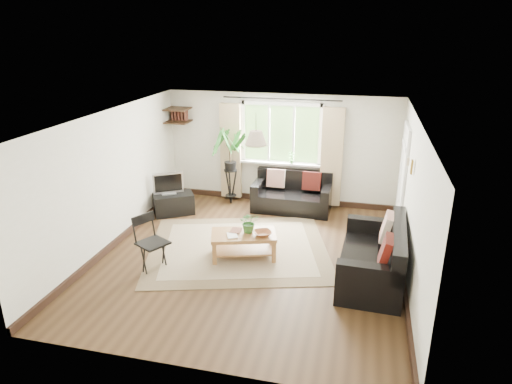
% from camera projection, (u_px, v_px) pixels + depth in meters
% --- Properties ---
extents(floor, '(5.50, 5.50, 0.00)m').
position_uv_depth(floor, '(251.00, 258.00, 7.77)').
color(floor, '#331F11').
rests_on(floor, ground).
extents(ceiling, '(5.50, 5.50, 0.00)m').
position_uv_depth(ceiling, '(250.00, 118.00, 6.95)').
color(ceiling, white).
rests_on(ceiling, floor).
extents(wall_back, '(5.00, 0.02, 2.40)m').
position_uv_depth(wall_back, '(281.00, 149.00, 9.87)').
color(wall_back, beige).
rests_on(wall_back, floor).
extents(wall_front, '(5.00, 0.02, 2.40)m').
position_uv_depth(wall_front, '(187.00, 277.00, 4.85)').
color(wall_front, beige).
rests_on(wall_front, floor).
extents(wall_left, '(0.02, 5.50, 2.40)m').
position_uv_depth(wall_left, '(111.00, 180.00, 7.91)').
color(wall_left, beige).
rests_on(wall_left, floor).
extents(wall_right, '(0.02, 5.50, 2.40)m').
position_uv_depth(wall_right, '(412.00, 205.00, 6.82)').
color(wall_right, beige).
rests_on(wall_right, floor).
extents(rug, '(3.72, 3.42, 0.02)m').
position_uv_depth(rug, '(238.00, 248.00, 8.09)').
color(rug, beige).
rests_on(rug, floor).
extents(window, '(2.50, 0.16, 2.16)m').
position_uv_depth(window, '(281.00, 134.00, 9.72)').
color(window, white).
rests_on(window, wall_back).
extents(door, '(0.06, 0.96, 2.06)m').
position_uv_depth(door, '(402.00, 182.00, 8.44)').
color(door, silver).
rests_on(door, wall_right).
extents(corner_shelf, '(0.50, 0.50, 0.34)m').
position_uv_depth(corner_shelf, '(178.00, 115.00, 9.90)').
color(corner_shelf, black).
rests_on(corner_shelf, wall_back).
extents(pendant_lamp, '(0.36, 0.36, 0.54)m').
position_uv_depth(pendant_lamp, '(256.00, 135.00, 7.44)').
color(pendant_lamp, beige).
rests_on(pendant_lamp, ceiling).
extents(wall_sconce, '(0.12, 0.12, 0.28)m').
position_uv_depth(wall_sconce, '(410.00, 164.00, 6.92)').
color(wall_sconce, beige).
rests_on(wall_sconce, wall_right).
extents(sofa_back, '(1.65, 0.84, 0.77)m').
position_uv_depth(sofa_back, '(292.00, 193.00, 9.65)').
color(sofa_back, black).
rests_on(sofa_back, floor).
extents(sofa_right, '(1.88, 1.00, 0.86)m').
position_uv_depth(sofa_right, '(372.00, 254.00, 6.99)').
color(sofa_right, black).
rests_on(sofa_right, floor).
extents(coffee_table, '(1.21, 0.88, 0.44)m').
position_uv_depth(coffee_table, '(244.00, 245.00, 7.73)').
color(coffee_table, brown).
rests_on(coffee_table, floor).
extents(table_plant, '(0.41, 0.39, 0.36)m').
position_uv_depth(table_plant, '(249.00, 222.00, 7.64)').
color(table_plant, '#2F6227').
rests_on(table_plant, coffee_table).
extents(bowl, '(0.40, 0.40, 0.07)m').
position_uv_depth(bowl, '(263.00, 233.00, 7.57)').
color(bowl, brown).
rests_on(bowl, coffee_table).
extents(book_a, '(0.24, 0.28, 0.02)m').
position_uv_depth(book_a, '(227.00, 236.00, 7.54)').
color(book_a, white).
rests_on(book_a, coffee_table).
extents(book_b, '(0.18, 0.24, 0.02)m').
position_uv_depth(book_b, '(231.00, 230.00, 7.74)').
color(book_b, brown).
rests_on(book_b, coffee_table).
extents(tv_stand, '(0.93, 0.82, 0.43)m').
position_uv_depth(tv_stand, '(174.00, 204.00, 9.53)').
color(tv_stand, black).
rests_on(tv_stand, floor).
extents(tv, '(0.64, 0.51, 0.48)m').
position_uv_depth(tv, '(168.00, 183.00, 9.39)').
color(tv, '#A5A5AA').
rests_on(tv, tv_stand).
extents(palm_stand, '(0.81, 0.81, 1.69)m').
position_uv_depth(palm_stand, '(230.00, 167.00, 9.87)').
color(palm_stand, black).
rests_on(palm_stand, floor).
extents(folding_chair, '(0.63, 0.63, 0.90)m').
position_uv_depth(folding_chair, '(153.00, 244.00, 7.25)').
color(folding_chair, black).
rests_on(folding_chair, floor).
extents(sill_plant, '(0.14, 0.10, 0.27)m').
position_uv_depth(sill_plant, '(292.00, 158.00, 9.76)').
color(sill_plant, '#2D6023').
rests_on(sill_plant, window).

